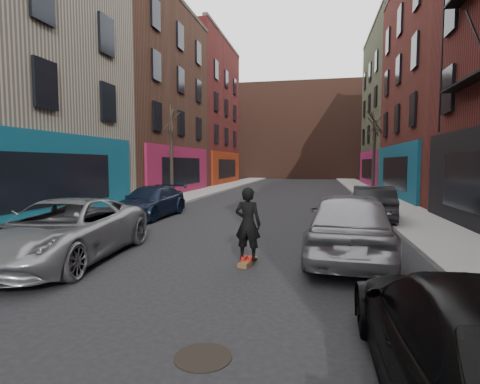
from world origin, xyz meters
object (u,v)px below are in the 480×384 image
at_px(skateboard, 248,262).
at_px(parked_left_far, 64,230).
at_px(tree_left_far, 171,145).
at_px(parked_left_end, 150,202).
at_px(tree_right_far, 374,145).
at_px(parked_right_far, 350,224).
at_px(parked_right_mid, 471,341).
at_px(pedestrian, 342,228).
at_px(manhole, 203,357).
at_px(parked_right_end, 373,203).
at_px(skateboarder, 248,224).

bearing_deg(skateboard, parked_left_far, -163.85).
relative_size(tree_left_far, parked_left_end, 1.43).
relative_size(tree_right_far, parked_right_far, 1.38).
height_order(tree_left_far, parked_right_mid, tree_left_far).
xyz_separation_m(parked_right_mid, pedestrian, (-0.85, 5.37, 0.13)).
distance_m(tree_right_far, parked_right_mid, 23.74).
distance_m(tree_left_far, pedestrian, 15.40).
bearing_deg(parked_right_mid, parked_right_far, -83.52).
height_order(parked_left_far, parked_right_far, parked_right_far).
xyz_separation_m(skateboard, manhole, (0.23, -4.19, -0.04)).
xyz_separation_m(tree_right_far, parked_right_end, (-1.60, -11.49, -2.82)).
bearing_deg(parked_right_far, parked_left_far, 17.92).
xyz_separation_m(tree_left_far, parked_left_far, (2.71, -13.48, -2.65)).
bearing_deg(tree_right_far, skateboard, -105.77).
bearing_deg(parked_left_far, pedestrian, 6.82).
distance_m(skateboarder, manhole, 4.30).
xyz_separation_m(tree_right_far, manhole, (-5.11, -23.10, -3.52)).
relative_size(parked_left_end, skateboarder, 2.71).
height_order(tree_right_far, parked_left_far, tree_right_far).
height_order(parked_left_far, manhole, parked_left_far).
xyz_separation_m(parked_right_mid, skateboarder, (-2.99, 4.54, 0.29)).
distance_m(parked_right_far, manhole, 5.67).
xyz_separation_m(tree_right_far, parked_left_far, (-9.69, -19.48, -2.80)).
bearing_deg(parked_right_far, pedestrian, 45.14).
height_order(tree_left_far, parked_left_far, tree_left_far).
bearing_deg(tree_right_far, parked_right_far, -99.51).
distance_m(tree_right_far, pedestrian, 18.56).
distance_m(parked_right_end, pedestrian, 6.78).
distance_m(parked_right_mid, skateboarder, 5.44).
bearing_deg(parked_left_far, parked_right_end, 39.23).
height_order(parked_left_end, parked_right_mid, parked_left_end).
bearing_deg(parked_right_mid, skateboarder, -56.83).
bearing_deg(parked_right_mid, tree_left_far, -60.30).
relative_size(parked_left_far, skateboarder, 3.13).
distance_m(parked_right_mid, skateboard, 5.47).
height_order(parked_right_mid, parked_right_far, parked_right_far).
distance_m(parked_right_far, skateboarder, 2.55).
distance_m(tree_left_far, skateboarder, 14.91).
bearing_deg(parked_right_end, skateboard, 67.34).
distance_m(tree_left_far, parked_right_end, 12.41).
bearing_deg(skateboarder, parked_right_mid, 132.03).
height_order(tree_left_far, tree_right_far, tree_right_far).
height_order(parked_right_far, skateboarder, skateboarder).
bearing_deg(pedestrian, tree_left_far, -65.59).
bearing_deg(tree_right_far, pedestrian, -100.04).
relative_size(parked_left_far, parked_left_end, 1.16).
distance_m(parked_left_far, manhole, 5.88).
bearing_deg(manhole, tree_right_far, 77.53).
height_order(tree_left_far, skateboard, tree_left_far).
distance_m(skateboard, manhole, 4.20).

